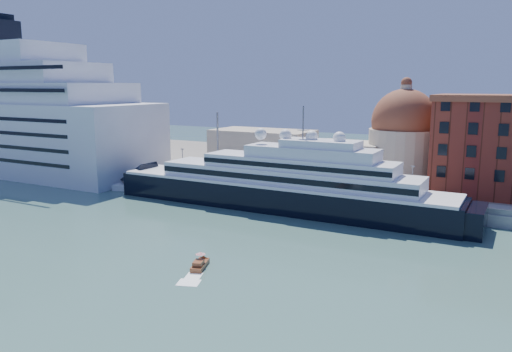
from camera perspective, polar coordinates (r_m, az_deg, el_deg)
The scene contains 9 objects.
ground at distance 94.83m, azimuth -4.99°, elevation -6.48°, with size 400.00×400.00×0.00m, color #365E57.
quay at distance 123.34m, azimuth 3.76°, elevation -1.91°, with size 180.00×10.00×2.50m, color gray.
land at distance 160.88m, azimuth 9.92°, elevation 0.76°, with size 260.00×72.00×2.00m, color slate.
quay_fence at distance 118.97m, azimuth 2.86°, elevation -1.44°, with size 180.00×0.10×1.20m, color slate.
superyacht at distance 113.11m, azimuth 1.26°, elevation -1.25°, with size 90.22×12.51×26.96m.
service_barge at distance 134.75m, azimuth -13.28°, elevation -1.29°, with size 13.54×6.86×2.91m.
water_taxi at distance 77.41m, azimuth -6.45°, elevation -9.98°, with size 3.34×5.43×2.45m.
church at distance 141.24m, azimuth 10.23°, elevation 3.49°, with size 66.00×18.00×25.50m.
lamp_posts at distance 126.09m, azimuth -1.76°, elevation 2.35°, with size 120.80×2.40×18.00m.
Camera 1 is at (50.47, -75.45, 27.43)m, focal length 35.00 mm.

